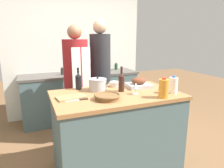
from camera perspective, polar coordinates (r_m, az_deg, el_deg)
name	(u,v)px	position (r m, az deg, el deg)	size (l,w,h in m)	color
ground_plane	(116,166)	(2.64, 1.13, -22.46)	(12.00, 12.00, 0.00)	brown
kitchen_island	(116,131)	(2.40, 1.19, -13.38)	(1.41, 0.84, 0.93)	#4C666B
back_counter	(81,96)	(3.89, -8.73, -3.33)	(2.18, 0.60, 0.88)	#4C666B
back_wall	(76,51)	(4.09, -10.34, 9.25)	(2.68, 0.10, 2.55)	silver
roasting_pan	(138,83)	(2.51, 7.58, 0.16)	(0.31, 0.29, 0.13)	#BCBCC1
wicker_basket	(107,97)	(2.01, -1.37, -3.61)	(0.27, 0.27, 0.05)	brown
cutting_board	(71,97)	(2.10, -11.56, -3.77)	(0.31, 0.21, 0.02)	#AD7F51
stock_pot	(98,85)	(2.34, -4.12, -0.16)	(0.21, 0.21, 0.17)	#B7B7BC
mixing_bowl	(115,84)	(2.53, 0.76, 0.07)	(0.13, 0.13, 0.07)	beige
juice_jug	(164,88)	(2.12, 14.52, -1.24)	(0.10, 0.10, 0.21)	orange
milk_jug	(173,85)	(2.33, 17.12, -0.33)	(0.10, 0.10, 0.20)	white
wine_bottle_green	(121,82)	(2.29, 2.71, 0.66)	(0.07, 0.07, 0.29)	#381E19
wine_bottle_dark	(78,81)	(2.42, -9.57, 0.90)	(0.07, 0.07, 0.26)	black
wine_glass_left	(136,86)	(2.19, 6.78, -0.56)	(0.07, 0.07, 0.13)	silver
knife_chef	(77,100)	(2.02, -9.84, -4.56)	(0.23, 0.04, 0.01)	#B7B7BC
condiment_bottle_tall	(62,71)	(3.70, -14.02, 3.51)	(0.06, 0.06, 0.13)	#332D28
condiment_bottle_short	(116,66)	(4.19, 1.17, 5.03)	(0.06, 0.06, 0.14)	#234C28
condiment_bottle_extra	(73,71)	(3.66, -11.07, 3.54)	(0.06, 0.06, 0.13)	#B28E2D
person_cook_aproned	(76,79)	(2.96, -10.12, 1.45)	(0.36, 0.39, 1.71)	beige
person_cook_guest	(100,72)	(3.12, -3.32, 3.40)	(0.32, 0.32, 1.80)	beige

